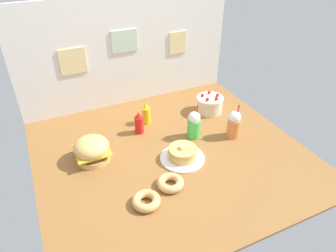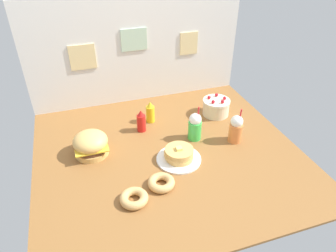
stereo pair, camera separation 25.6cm
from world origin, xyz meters
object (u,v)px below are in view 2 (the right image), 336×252
layer_cake (216,107)px  ketchup_bottle (141,121)px  mustard_bottle (150,112)px  orange_float_cup (236,129)px  donut_pink_glaze (134,198)px  burger (91,144)px  donut_chocolate (161,183)px  pancake_stack (179,155)px  cream_soda_cup (195,126)px

layer_cake → ketchup_bottle: (-0.75, -0.05, 0.02)m
mustard_bottle → orange_float_cup: 0.79m
donut_pink_glaze → burger: bearing=108.8°
layer_cake → donut_chocolate: layer_cake is taller
layer_cake → orange_float_cup: orange_float_cup is taller
ketchup_bottle → mustard_bottle: bearing=46.1°
mustard_bottle → orange_float_cup: orange_float_cup is taller
pancake_stack → orange_float_cup: 0.55m
burger → mustard_bottle: (0.58, 0.32, 0.00)m
layer_cake → mustard_bottle: mustard_bottle is taller
burger → ketchup_bottle: size_ratio=1.33×
mustard_bottle → cream_soda_cup: size_ratio=0.67×
burger → ketchup_bottle: bearing=22.9°
burger → mustard_bottle: size_ratio=1.33×
cream_soda_cup → donut_pink_glaze: (-0.66, -0.55, -0.09)m
pancake_stack → mustard_bottle: bearing=95.8°
cream_soda_cup → donut_chocolate: cream_soda_cup is taller
pancake_stack → layer_cake: bearing=43.1°
burger → donut_pink_glaze: size_ratio=1.43×
cream_soda_cup → orange_float_cup: same height
burger → donut_chocolate: size_ratio=1.43×
ketchup_bottle → donut_chocolate: ketchup_bottle is taller
mustard_bottle → donut_pink_glaze: bearing=-111.8°
cream_soda_cup → layer_cake: bearing=41.5°
orange_float_cup → donut_pink_glaze: 1.06m
burger → pancake_stack: 0.71m
ketchup_bottle → mustard_bottle: 0.17m
donut_pink_glaze → donut_chocolate: 0.23m
pancake_stack → donut_chocolate: 0.32m
burger → donut_chocolate: (0.42, -0.53, -0.06)m
ketchup_bottle → cream_soda_cup: size_ratio=0.67×
orange_float_cup → ketchup_bottle: bearing=150.9°
burger → orange_float_cup: 1.20m
cream_soda_cup → orange_float_cup: 0.34m
layer_cake → orange_float_cup: size_ratio=0.83×
burger → mustard_bottle: 0.66m
layer_cake → mustard_bottle: size_ratio=1.25×
burger → cream_soda_cup: cream_soda_cup is taller
burger → layer_cake: burger is taller
layer_cake → mustard_bottle: bearing=173.3°
pancake_stack → donut_chocolate: pancake_stack is taller
pancake_stack → mustard_bottle: mustard_bottle is taller
donut_chocolate → cream_soda_cup: bearing=46.3°
burger → mustard_bottle: mustard_bottle is taller
mustard_bottle → donut_pink_glaze: size_ratio=1.08×
donut_pink_glaze → orange_float_cup: bearing=22.8°
cream_soda_cup → pancake_stack: bearing=-134.5°
mustard_bottle → cream_soda_cup: 0.48m
burger → cream_soda_cup: bearing=-4.3°
burger → cream_soda_cup: (0.87, -0.06, 0.03)m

